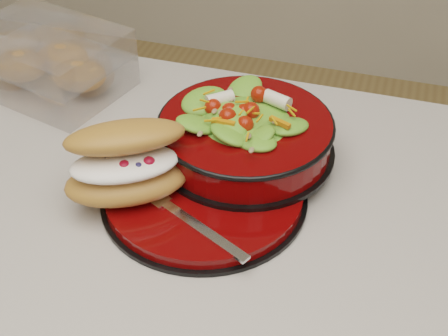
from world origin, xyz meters
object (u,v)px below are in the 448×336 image
(salad_bowl, at_px, (246,129))
(fork, at_px, (188,219))
(dinner_plate, at_px, (205,193))
(croissant, at_px, (127,163))
(pastry_box, at_px, (49,61))

(salad_bowl, height_order, fork, salad_bowl)
(salad_bowl, xyz_separation_m, fork, (-0.03, -0.15, -0.03))
(dinner_plate, height_order, croissant, croissant)
(dinner_plate, bearing_deg, salad_bowl, 71.76)
(croissant, distance_m, fork, 0.10)
(pastry_box, bearing_deg, salad_bowl, -1.66)
(dinner_plate, relative_size, fork, 1.60)
(croissant, height_order, pastry_box, croissant)
(dinner_plate, xyz_separation_m, pastry_box, (-0.32, 0.19, 0.03))
(salad_bowl, distance_m, fork, 0.15)
(salad_bowl, bearing_deg, pastry_box, 163.63)
(dinner_plate, relative_size, croissant, 1.53)
(dinner_plate, distance_m, pastry_box, 0.37)
(croissant, bearing_deg, dinner_plate, -9.02)
(fork, bearing_deg, pastry_box, 78.31)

